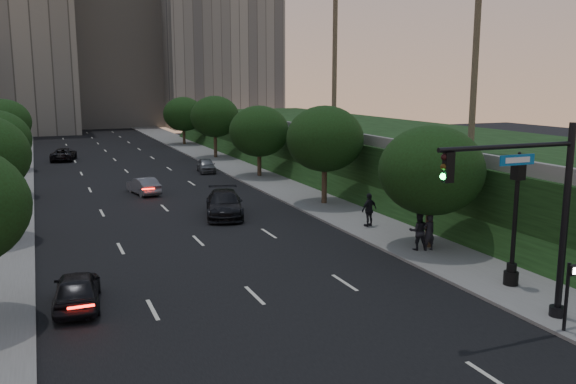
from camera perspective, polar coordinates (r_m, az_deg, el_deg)
name	(u,v)px	position (r m, az deg, el deg)	size (l,w,h in m)	color
ground	(306,346)	(20.12, 1.74, -14.24)	(160.00, 160.00, 0.00)	black
road_surface	(147,191)	(48.00, -13.09, 0.11)	(16.00, 140.00, 0.02)	black
sidewalk_right	(271,182)	(50.62, -1.59, 0.98)	(4.50, 140.00, 0.15)	slate
sidewalk_left	(0,200)	(47.47, -25.38, -0.67)	(4.50, 140.00, 0.15)	slate
embankment	(406,155)	(53.92, 10.94, 3.45)	(18.00, 90.00, 4.00)	black
parapet_wall	(317,131)	(49.53, 2.75, 5.75)	(0.35, 90.00, 0.70)	slate
office_block_mid	(110,54)	(119.51, -16.34, 12.25)	(22.00, 18.00, 26.00)	#9E9A90
office_block_right	(213,27)	(117.38, -7.06, 15.07)	(20.00, 22.00, 36.00)	gray
tree_right_a	(431,170)	(30.74, 13.27, 1.98)	(5.20, 5.20, 6.24)	#38281C
tree_right_b	(325,139)	(40.95, 3.46, 4.99)	(5.20, 5.20, 6.74)	#38281C
tree_right_c	(259,131)	(52.94, -2.72, 5.70)	(5.20, 5.20, 6.24)	#38281C
tree_right_d	(215,117)	(66.22, -6.86, 7.02)	(5.20, 5.20, 6.74)	#38281C
tree_right_e	(183,114)	(80.77, -9.76, 7.20)	(5.20, 5.20, 6.24)	#38281C
tree_left_d	(3,122)	(61.84, -25.14, 5.93)	(5.00, 5.00, 6.71)	#38281C
traffic_signal_mast	(541,222)	(22.30, 22.57, -2.61)	(5.68, 0.56, 7.00)	black
street_lamp	(514,225)	(26.16, 20.43, -2.95)	(0.64, 0.64, 5.62)	black
pedestrian_signal	(568,291)	(22.33, 24.76, -8.37)	(0.30, 0.33, 2.50)	black
sedan_near_left	(77,289)	(24.37, -19.14, -8.57)	(1.66, 4.12, 1.40)	black
sedan_mid_left	(143,186)	(46.56, -13.38, 0.57)	(1.36, 3.90, 1.28)	slate
sedan_far_left	(64,154)	(68.56, -20.25, 3.33)	(2.21, 4.80, 1.33)	black
sedan_near_right	(224,204)	(38.14, -5.99, -1.12)	(2.21, 5.44, 1.58)	black
sedan_far_right	(206,165)	(56.67, -7.67, 2.48)	(1.50, 3.73, 1.27)	#575A5D
pedestrian_a	(429,233)	(30.63, 13.04, -3.72)	(0.65, 0.43, 1.79)	black
pedestrian_b	(418,231)	(30.61, 12.10, -3.60)	(0.92, 0.71, 1.89)	black
pedestrian_c	(369,210)	(35.02, 7.61, -1.66)	(1.12, 0.47, 1.92)	black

